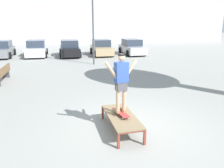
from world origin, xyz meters
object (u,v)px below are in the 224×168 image
Objects in this scene: car_white at (37,49)px; light_post at (93,12)px; park_bench at (2,74)px; car_black at (70,49)px; skateboard at (121,113)px; car_grey at (2,50)px; car_tan at (101,48)px; car_silver at (132,47)px; skater at (121,79)px; skate_box at (121,117)px.

light_post is at bearing -46.79° from car_white.
park_bench is (-0.44, -9.46, -0.24)m from car_white.
park_bench is at bearing -111.13° from car_black.
car_grey reaches higher than skateboard.
car_tan is at bearing 54.59° from park_bench.
car_grey is 1.01× the size of car_white.
car_tan is 11.36m from park_bench.
car_black is 1.00× the size of car_silver.
car_silver is 13.31m from park_bench.
skateboard is 8.24m from park_bench.
park_bench reaches higher than skateboard.
skateboard is 0.49× the size of skater.
skater is 15.69m from car_black.
car_white is 3.09m from car_black.
car_grey reaches higher than skate_box.
skater reaches higher than skateboard.
car_tan reaches higher than skate_box.
skateboard is 0.19× the size of car_silver.
skateboard is 0.34× the size of park_bench.
car_white is at bearing 106.05° from skate_box.
skateboard is at bearing -52.22° from park_bench.
skate_box is 0.33× the size of light_post.
skate_box is at bearing -85.60° from skateboard.
car_grey and car_black have the same top height.
car_black is 1.77× the size of park_bench.
car_grey is 1.01× the size of car_black.
car_tan is at bearing 75.95° from light_post.
skateboard is at bearing -106.35° from car_silver.
car_white is at bearing 172.93° from car_black.
car_tan is 0.73× the size of light_post.
skater is (-0.00, 0.04, 1.12)m from skate_box.
car_tan is at bearing 84.44° from skater.
light_post reaches higher than car_black.
light_post is (5.33, 4.26, 3.38)m from park_bench.
skate_box is at bearing -64.42° from car_grey.
skate_box is 17.78m from car_grey.
skateboard is 15.84m from car_tan.
park_bench reaches higher than skate_box.
skate_box is 0.45× the size of car_white.
skateboard is 17.74m from car_grey.
car_black is at bearing 95.62° from skater.
skater is at bearing 103.88° from skateboard.
park_bench is (-5.04, 6.51, -1.08)m from skater.
skater is 17.75m from car_grey.
car_black is at bearing 95.62° from skate_box.
light_post is (0.28, 10.77, 2.29)m from skater.
car_silver is at bearing 43.55° from park_bench.
car_black is at bearing 95.62° from skateboard.
car_grey is 10.02m from light_post.
park_bench is (-5.04, 6.51, -0.09)m from skateboard.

